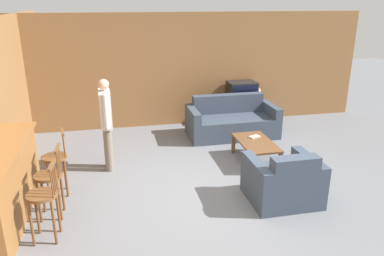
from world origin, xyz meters
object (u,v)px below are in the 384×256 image
object	(u,v)px
bar_chair_near	(44,200)
bar_chair_far	(56,162)
couch_far	(232,122)
armchair_near	(283,182)
coffee_table	(256,144)
tv	(242,92)
table_lamp	(256,87)
tv_unit	(241,112)
book_on_table	(255,137)
bar_chair_mid	(50,181)
person_by_window	(106,120)

from	to	relation	value
bar_chair_near	bar_chair_far	world-z (taller)	same
couch_far	armchair_near	bearing A→B (deg)	-92.92
bar_chair_far	armchair_near	distance (m)	3.43
coffee_table	tv	xyz separation A→B (m)	(0.51, 2.25, 0.44)
table_lamp	bar_chair_far	bearing A→B (deg)	-147.39
coffee_table	tv_unit	xyz separation A→B (m)	(0.51, 2.25, -0.07)
couch_far	coffee_table	distance (m)	1.48
coffee_table	bar_chair_near	bearing A→B (deg)	-154.11
bar_chair_near	armchair_near	xyz separation A→B (m)	(3.29, 0.24, -0.24)
bar_chair_near	tv_unit	xyz separation A→B (m)	(3.93, 3.91, -0.27)
tv	book_on_table	bearing A→B (deg)	-102.59
bar_chair_far	coffee_table	xyz separation A→B (m)	(3.42, 0.48, -0.20)
couch_far	tv_unit	bearing A→B (deg)	57.46
bar_chair_far	table_lamp	xyz separation A→B (m)	(4.27, 2.73, 0.33)
table_lamp	armchair_near	bearing A→B (deg)	-105.00
bar_chair_far	book_on_table	size ratio (longest dim) A/B	4.27
tv	table_lamp	xyz separation A→B (m)	(0.35, 0.00, 0.09)
table_lamp	bar_chair_mid	bearing A→B (deg)	-141.70
couch_far	table_lamp	size ratio (longest dim) A/B	4.32
tv_unit	tv	xyz separation A→B (m)	(0.00, -0.00, 0.51)
bar_chair_mid	person_by_window	bearing A→B (deg)	61.24
bar_chair_near	bar_chair_far	distance (m)	1.18
tv_unit	tv	distance (m)	0.51
tv	person_by_window	size ratio (longest dim) A/B	0.41
bar_chair_mid	table_lamp	distance (m)	5.45
table_lamp	tv	bearing A→B (deg)	-179.50
tv	table_lamp	world-z (taller)	tv
bar_chair_near	table_lamp	size ratio (longest dim) A/B	2.30
tv	book_on_table	world-z (taller)	tv
tv	person_by_window	xyz separation A→B (m)	(-3.15, -1.96, 0.12)
armchair_near	person_by_window	world-z (taller)	person_by_window
bar_chair_far	tv_unit	size ratio (longest dim) A/B	1.03
bar_chair_mid	tv_unit	world-z (taller)	bar_chair_mid
table_lamp	person_by_window	size ratio (longest dim) A/B	0.28
book_on_table	table_lamp	bearing A→B (deg)	68.51
bar_chair_mid	tv	size ratio (longest dim) A/B	1.55
tv_unit	book_on_table	xyz separation A→B (m)	(-0.45, -2.03, 0.14)
armchair_near	book_on_table	distance (m)	1.66
coffee_table	tv_unit	world-z (taller)	tv_unit
bar_chair_far	table_lamp	bearing A→B (deg)	32.61
bar_chair_far	person_by_window	world-z (taller)	person_by_window
bar_chair_far	bar_chair_mid	bearing A→B (deg)	-89.98
armchair_near	coffee_table	bearing A→B (deg)	84.89
bar_chair_mid	coffee_table	size ratio (longest dim) A/B	0.94
bar_chair_mid	tv	bearing A→B (deg)	40.65
book_on_table	person_by_window	distance (m)	2.74
table_lamp	person_by_window	xyz separation A→B (m)	(-3.50, -1.96, 0.03)
person_by_window	tv	bearing A→B (deg)	31.87
bar_chair_mid	table_lamp	bearing A→B (deg)	38.30
armchair_near	book_on_table	size ratio (longest dim) A/B	4.14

